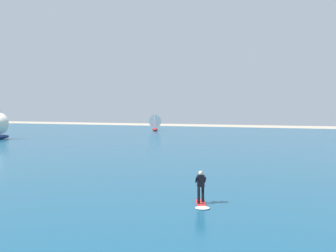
{
  "coord_description": "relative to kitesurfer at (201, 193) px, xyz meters",
  "views": [
    {
      "loc": [
        8.55,
        -0.01,
        4.91
      ],
      "look_at": [
        1.08,
        19.96,
        3.89
      ],
      "focal_mm": 39.86,
      "sensor_mm": 36.0,
      "label": 1
    }
  ],
  "objects": [
    {
      "name": "ocean",
      "position": [
        -3.65,
        31.51,
        -0.65
      ],
      "size": [
        160.0,
        90.0,
        0.1
      ],
      "primitive_type": "cube",
      "color": "navy",
      "rests_on": "ground"
    },
    {
      "name": "kitesurfer",
      "position": [
        0.0,
        0.0,
        0.0
      ],
      "size": [
        1.22,
        2.03,
        1.67
      ],
      "color": "red",
      "rests_on": "ocean"
    },
    {
      "name": "sailboat_anchored_offshore",
      "position": [
        -25.73,
        55.82,
        1.15
      ],
      "size": [
        3.17,
        3.45,
        3.83
      ],
      "color": "maroon",
      "rests_on": "ocean"
    }
  ]
}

